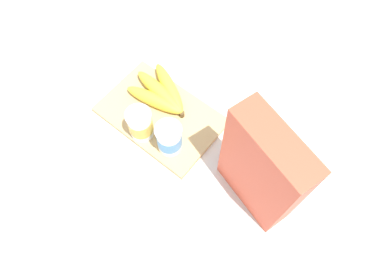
{
  "coord_description": "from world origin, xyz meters",
  "views": [
    {
      "loc": [
        -0.36,
        0.31,
        0.83
      ],
      "look_at": [
        -0.11,
        0.0,
        0.07
      ],
      "focal_mm": 32.92,
      "sensor_mm": 36.0,
      "label": 1
    }
  ],
  "objects_px": {
    "banana_bunch": "(161,93)",
    "yogurt_cup_back": "(140,124)",
    "spoon": "(119,76)",
    "yogurt_cup_front": "(169,138)",
    "cutting_board": "(161,116)",
    "cereal_box": "(262,171)"
  },
  "relations": [
    {
      "from": "banana_bunch",
      "to": "yogurt_cup_back",
      "type": "bearing_deg",
      "value": 106.15
    },
    {
      "from": "yogurt_cup_back",
      "to": "spoon",
      "type": "height_order",
      "value": "yogurt_cup_back"
    },
    {
      "from": "banana_bunch",
      "to": "spoon",
      "type": "bearing_deg",
      "value": 6.64
    },
    {
      "from": "yogurt_cup_front",
      "to": "spoon",
      "type": "bearing_deg",
      "value": -17.5
    },
    {
      "from": "yogurt_cup_back",
      "to": "cutting_board",
      "type": "bearing_deg",
      "value": -90.54
    },
    {
      "from": "yogurt_cup_front",
      "to": "yogurt_cup_back",
      "type": "bearing_deg",
      "value": 9.82
    },
    {
      "from": "yogurt_cup_front",
      "to": "banana_bunch",
      "type": "relative_size",
      "value": 0.51
    },
    {
      "from": "yogurt_cup_front",
      "to": "spoon",
      "type": "relative_size",
      "value": 0.71
    },
    {
      "from": "yogurt_cup_front",
      "to": "banana_bunch",
      "type": "height_order",
      "value": "yogurt_cup_front"
    },
    {
      "from": "cutting_board",
      "to": "cereal_box",
      "type": "relative_size",
      "value": 1.06
    },
    {
      "from": "yogurt_cup_back",
      "to": "banana_bunch",
      "type": "xyz_separation_m",
      "value": [
        0.03,
        -0.11,
        -0.03
      ]
    },
    {
      "from": "cereal_box",
      "to": "banana_bunch",
      "type": "bearing_deg",
      "value": -173.88
    },
    {
      "from": "cereal_box",
      "to": "yogurt_cup_back",
      "type": "bearing_deg",
      "value": -154.16
    },
    {
      "from": "spoon",
      "to": "cereal_box",
      "type": "bearing_deg",
      "value": 174.38
    },
    {
      "from": "cereal_box",
      "to": "yogurt_cup_front",
      "type": "bearing_deg",
      "value": -154.48
    },
    {
      "from": "cutting_board",
      "to": "banana_bunch",
      "type": "bearing_deg",
      "value": -52.63
    },
    {
      "from": "yogurt_cup_back",
      "to": "yogurt_cup_front",
      "type": "bearing_deg",
      "value": -170.18
    },
    {
      "from": "spoon",
      "to": "yogurt_cup_back",
      "type": "bearing_deg",
      "value": 151.63
    },
    {
      "from": "cutting_board",
      "to": "spoon",
      "type": "distance_m",
      "value": 0.18
    },
    {
      "from": "cutting_board",
      "to": "yogurt_cup_front",
      "type": "xyz_separation_m",
      "value": [
        -0.08,
        0.06,
        0.05
      ]
    },
    {
      "from": "cutting_board",
      "to": "cereal_box",
      "type": "bearing_deg",
      "value": 176.1
    },
    {
      "from": "cereal_box",
      "to": "yogurt_cup_back",
      "type": "distance_m",
      "value": 0.33
    }
  ]
}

